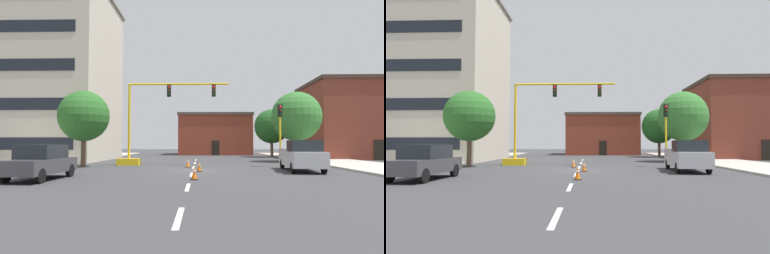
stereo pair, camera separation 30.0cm
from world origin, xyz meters
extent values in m
plane|color=#38383A|center=(0.00, 0.00, 0.00)|extent=(160.00, 160.00, 0.00)
cube|color=#B2ADA3|center=(-13.30, 8.00, 0.07)|extent=(6.00, 56.00, 0.14)
cube|color=#B2ADA3|center=(13.30, 8.00, 0.07)|extent=(6.00, 56.00, 0.14)
cube|color=silver|center=(0.00, -14.00, 0.00)|extent=(0.16, 2.40, 0.01)
cube|color=silver|center=(0.00, -8.50, 0.00)|extent=(0.16, 2.40, 0.01)
cube|color=silver|center=(0.00, -3.00, 0.00)|extent=(0.16, 2.40, 0.01)
cube|color=silver|center=(0.00, 2.50, 0.00)|extent=(0.16, 2.40, 0.01)
cube|color=silver|center=(0.00, 8.00, 0.00)|extent=(0.16, 2.40, 0.01)
cube|color=silver|center=(0.00, 13.50, 0.00)|extent=(0.16, 2.40, 0.01)
cube|color=beige|center=(-16.46, 13.13, 8.89)|extent=(13.88, 12.83, 17.78)
cube|color=black|center=(-16.46, 6.68, 1.78)|extent=(11.38, 0.06, 1.10)
cube|color=black|center=(-16.46, 6.68, 5.33)|extent=(11.38, 0.06, 1.10)
cube|color=black|center=(-16.46, 6.68, 8.89)|extent=(11.38, 0.06, 1.10)
cube|color=black|center=(-16.46, 6.68, 12.44)|extent=(11.38, 0.06, 1.10)
cube|color=brown|center=(2.75, 31.93, 3.05)|extent=(11.25, 9.89, 6.10)
cube|color=#4C4238|center=(2.75, 31.93, 6.30)|extent=(11.55, 10.19, 0.40)
cube|color=black|center=(2.75, 26.96, 1.10)|extent=(1.10, 0.06, 2.20)
cube|color=brown|center=(19.39, 18.08, 4.39)|extent=(11.47, 10.04, 8.78)
cube|color=#3D2D23|center=(19.39, 18.08, 8.98)|extent=(11.77, 10.34, 0.40)
cube|color=black|center=(19.39, 13.04, 1.10)|extent=(1.10, 0.06, 2.20)
cube|color=yellow|center=(-5.43, 5.02, 0.28)|extent=(1.80, 1.20, 0.55)
cylinder|color=yellow|center=(-5.43, 5.02, 3.65)|extent=(0.20, 0.20, 6.20)
cylinder|color=yellow|center=(-1.28, 5.02, 6.75)|extent=(8.30, 0.16, 0.16)
cube|color=black|center=(-2.11, 5.02, 6.18)|extent=(0.32, 0.36, 0.95)
sphere|color=red|center=(-2.11, 4.83, 6.45)|extent=(0.20, 0.20, 0.20)
sphere|color=#38280A|center=(-2.11, 4.83, 6.17)|extent=(0.20, 0.20, 0.20)
sphere|color=black|center=(-2.11, 4.83, 5.89)|extent=(0.20, 0.20, 0.20)
cube|color=black|center=(1.62, 5.02, 6.18)|extent=(0.32, 0.36, 0.95)
sphere|color=red|center=(1.62, 4.83, 6.45)|extent=(0.20, 0.20, 0.20)
sphere|color=#38280A|center=(1.62, 4.83, 6.17)|extent=(0.20, 0.20, 0.20)
sphere|color=black|center=(1.62, 4.83, 5.89)|extent=(0.20, 0.20, 0.20)
cylinder|color=yellow|center=(6.67, 3.37, 2.40)|extent=(0.14, 0.14, 4.80)
cube|color=black|center=(6.67, 3.37, 4.33)|extent=(0.32, 0.36, 0.95)
sphere|color=red|center=(6.67, 3.18, 4.60)|extent=(0.20, 0.20, 0.20)
sphere|color=#38280A|center=(6.67, 3.18, 4.32)|extent=(0.20, 0.20, 0.20)
sphere|color=black|center=(6.67, 3.18, 4.04)|extent=(0.20, 0.20, 0.20)
cylinder|color=#4C3823|center=(9.94, 10.29, 1.31)|extent=(0.36, 0.36, 2.63)
sphere|color=#33702D|center=(9.94, 10.29, 4.45)|extent=(4.86, 4.86, 4.86)
cylinder|color=brown|center=(-8.46, 2.82, 1.22)|extent=(0.36, 0.36, 2.45)
sphere|color=#286023|center=(-8.46, 2.82, 3.91)|extent=(3.90, 3.90, 3.90)
cylinder|color=brown|center=(9.88, 21.31, 1.18)|extent=(0.36, 0.36, 2.36)
sphere|color=#1E511E|center=(9.88, 21.31, 4.05)|extent=(4.51, 4.51, 4.51)
cube|color=#BCBCC1|center=(7.08, -0.46, 0.81)|extent=(2.39, 5.53, 0.95)
cube|color=#1E2328|center=(7.02, -1.35, 1.64)|extent=(1.97, 1.93, 0.70)
cube|color=#BCBCC1|center=(7.17, 0.73, 1.37)|extent=(2.20, 2.95, 0.16)
cylinder|color=black|center=(7.85, -2.35, 0.34)|extent=(0.27, 0.69, 0.68)
cylinder|color=black|center=(6.05, -2.22, 0.34)|extent=(0.27, 0.69, 0.68)
cylinder|color=black|center=(8.12, 1.31, 0.34)|extent=(0.27, 0.69, 0.68)
cylinder|color=black|center=(6.32, 1.44, 0.34)|extent=(0.27, 0.69, 0.68)
cube|color=#3D3D42|center=(-7.44, -5.92, 0.69)|extent=(2.03, 4.57, 0.70)
cube|color=#1E2328|center=(-7.43, -5.82, 1.39)|extent=(1.79, 2.37, 0.70)
cylinder|color=black|center=(-8.20, -4.36, 0.34)|extent=(0.25, 0.69, 0.68)
cylinder|color=black|center=(-6.55, -4.42, 0.34)|extent=(0.25, 0.69, 0.68)
cylinder|color=black|center=(-8.32, -7.41, 0.34)|extent=(0.25, 0.69, 0.68)
cylinder|color=black|center=(-6.67, -7.48, 0.34)|extent=(0.25, 0.69, 0.68)
cube|color=black|center=(0.21, -5.77, 0.02)|extent=(0.36, 0.36, 0.04)
cone|color=orange|center=(0.21, -5.77, 0.35)|extent=(0.28, 0.28, 0.63)
cylinder|color=white|center=(0.21, -5.77, 0.43)|extent=(0.19, 0.19, 0.08)
cube|color=black|center=(0.44, -1.03, 0.02)|extent=(0.36, 0.36, 0.04)
cone|color=orange|center=(0.44, -1.03, 0.35)|extent=(0.28, 0.28, 0.61)
cylinder|color=white|center=(0.44, -1.03, 0.42)|extent=(0.19, 0.19, 0.08)
cube|color=black|center=(-0.43, 2.70, 0.02)|extent=(0.36, 0.36, 0.04)
cone|color=orange|center=(-0.43, 2.70, 0.35)|extent=(0.28, 0.28, 0.63)
cylinder|color=white|center=(-0.43, 2.70, 0.43)|extent=(0.19, 0.19, 0.08)
camera|label=1|loc=(0.54, -22.06, 1.80)|focal=30.65mm
camera|label=2|loc=(0.84, -22.05, 1.80)|focal=30.65mm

